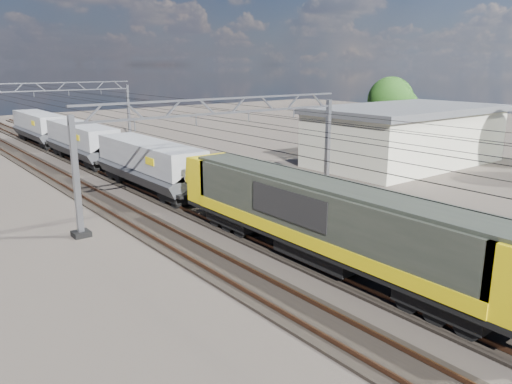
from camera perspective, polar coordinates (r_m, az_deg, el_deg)
ground at (r=29.90m, az=0.76°, el=-3.38°), size 160.00×160.00×0.00m
track_outer_west at (r=26.74m, az=-9.38°, el=-5.60°), size 2.60×140.00×0.30m
track_loco at (r=28.73m, az=-2.36°, el=-3.99°), size 2.60×140.00×0.30m
track_inner_east at (r=31.12m, az=3.64°, el=-2.56°), size 2.60×140.00×0.30m
track_outer_east at (r=33.81m, az=8.73°, el=-1.33°), size 2.60×140.00×0.30m
catenary_gantry_mid at (r=32.13m, az=-3.70°, el=5.00°), size 19.90×0.90×7.11m
catenary_gantry_far at (r=64.93m, az=-22.16°, el=8.70°), size 19.90×0.90×7.11m
overhead_wires at (r=35.24m, az=-7.46°, el=8.76°), size 12.03×140.00×0.53m
locomotive at (r=23.00m, az=7.75°, el=-2.92°), size 2.76×21.10×3.62m
hopper_wagon_lead at (r=37.20m, az=-12.10°, el=3.37°), size 3.38×13.00×3.25m
hopper_wagon_mid at (r=50.21m, az=-19.30°, el=5.67°), size 3.38×13.00×3.25m
hopper_wagon_third at (r=63.73m, az=-23.52°, el=6.96°), size 3.38×13.00×3.25m
industrial_shed at (r=49.23m, az=16.69°, el=6.29°), size 18.60×10.60×5.40m
tree_far at (r=60.26m, az=15.46°, el=9.92°), size 5.68×5.28×7.84m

